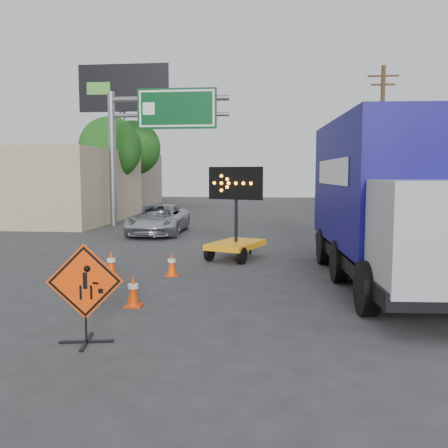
% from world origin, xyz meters
% --- Properties ---
extents(ground, '(100.00, 100.00, 0.00)m').
position_xyz_m(ground, '(0.00, 0.00, 0.00)').
color(ground, '#2D2D30').
rests_on(ground, ground).
extents(curb_right, '(0.40, 60.00, 0.12)m').
position_xyz_m(curb_right, '(7.20, 15.00, 0.06)').
color(curb_right, gray).
rests_on(curb_right, ground).
extents(storefront_left_far, '(12.00, 10.00, 4.40)m').
position_xyz_m(storefront_left_far, '(-15.00, 34.00, 2.20)').
color(storefront_left_far, gray).
rests_on(storefront_left_far, ground).
extents(building_right_far, '(10.00, 14.00, 4.60)m').
position_xyz_m(building_right_far, '(13.00, 30.00, 2.30)').
color(building_right_far, tan).
rests_on(building_right_far, ground).
extents(highway_gantry, '(6.18, 0.38, 6.90)m').
position_xyz_m(highway_gantry, '(-4.43, 17.96, 5.07)').
color(highway_gantry, slate).
rests_on(highway_gantry, ground).
extents(billboard, '(6.10, 0.54, 9.85)m').
position_xyz_m(billboard, '(-8.35, 25.87, 7.35)').
color(billboard, slate).
rests_on(billboard, ground).
extents(utility_pole_far, '(1.80, 0.26, 9.00)m').
position_xyz_m(utility_pole_far, '(8.00, 24.00, 4.68)').
color(utility_pole_far, '#4A3920').
rests_on(utility_pole_far, ground).
extents(tree_left_near, '(3.71, 3.71, 6.03)m').
position_xyz_m(tree_left_near, '(-8.00, 22.00, 4.16)').
color(tree_left_near, '#4A3920').
rests_on(tree_left_near, ground).
extents(tree_left_far, '(4.10, 4.10, 6.66)m').
position_xyz_m(tree_left_far, '(-9.00, 30.00, 4.60)').
color(tree_left_far, '#4A3920').
rests_on(tree_left_far, ground).
extents(construction_sign, '(1.19, 0.85, 1.60)m').
position_xyz_m(construction_sign, '(-0.98, 0.53, 0.85)').
color(construction_sign, black).
rests_on(construction_sign, ground).
extents(arrow_board, '(1.88, 2.34, 2.90)m').
position_xyz_m(arrow_board, '(0.69, 8.59, 0.65)').
color(arrow_board, '#FF9E0E').
rests_on(arrow_board, ground).
extents(pickup_truck, '(2.32, 4.82, 1.32)m').
position_xyz_m(pickup_truck, '(-3.31, 14.68, 0.66)').
color(pickup_truck, '#B4B6BB').
rests_on(pickup_truck, ground).
extents(box_truck, '(3.14, 8.65, 4.04)m').
position_xyz_m(box_truck, '(4.74, 5.59, 1.83)').
color(box_truck, black).
rests_on(box_truck, ground).
extents(cone_a, '(0.36, 0.36, 0.66)m').
position_xyz_m(cone_a, '(-0.88, 2.75, 0.33)').
color(cone_a, '#F03E05').
rests_on(cone_a, ground).
extents(cone_b, '(0.42, 0.42, 0.69)m').
position_xyz_m(cone_b, '(-2.30, 5.53, 0.35)').
color(cone_b, '#F03E05').
rests_on(cone_b, ground).
extents(cone_c, '(0.36, 0.36, 0.64)m').
position_xyz_m(cone_c, '(-0.76, 5.83, 0.32)').
color(cone_c, '#F03E05').
rests_on(cone_c, ground).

